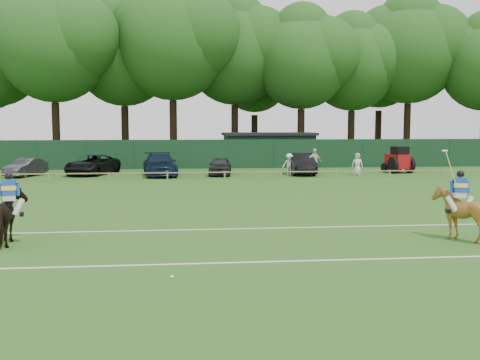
{
  "coord_description": "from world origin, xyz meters",
  "views": [
    {
      "loc": [
        -2.05,
        -21.15,
        3.83
      ],
      "look_at": [
        0.5,
        3.0,
        1.4
      ],
      "focal_mm": 42.0,
      "sensor_mm": 36.0,
      "label": 1
    }
  ],
  "objects": [
    {
      "name": "utility_shed",
      "position": [
        6.0,
        30.0,
        1.54
      ],
      "size": [
        8.4,
        4.4,
        3.04
      ],
      "color": "#14331E",
      "rests_on": "ground"
    },
    {
      "name": "horse_chestnut",
      "position": [
        7.07,
        -3.69,
        0.89
      ],
      "size": [
        1.73,
        1.87,
        1.79
      ],
      "primitive_type": "imported",
      "rotation": [
        0.0,
        0.0,
        2.95
      ],
      "color": "brown",
      "rests_on": "ground"
    },
    {
      "name": "sedan_navy",
      "position": [
        -3.61,
        20.97,
        0.82
      ],
      "size": [
        2.92,
        5.9,
        1.65
      ],
      "primitive_type": "imported",
      "rotation": [
        0.0,
        0.0,
        0.11
      ],
      "color": "#101D33",
      "rests_on": "ground"
    },
    {
      "name": "hatch_grey",
      "position": [
        0.88,
        20.77,
        0.68
      ],
      "size": [
        2.07,
        4.15,
        1.36
      ],
      "primitive_type": "imported",
      "rotation": [
        0.0,
        0.0,
        -0.12
      ],
      "color": "#2A2A2C",
      "rests_on": "ground"
    },
    {
      "name": "polo_ball",
      "position": [
        -2.3,
        -7.43,
        0.04
      ],
      "size": [
        0.09,
        0.09,
        0.09
      ],
      "primitive_type": "sphere",
      "color": "silver",
      "rests_on": "ground"
    },
    {
      "name": "estate_black",
      "position": [
        7.13,
        20.93,
        0.8
      ],
      "size": [
        2.0,
        4.98,
        1.61
      ],
      "primitive_type": "imported",
      "rotation": [
        0.0,
        0.0,
        -0.06
      ],
      "color": "black",
      "rests_on": "ground"
    },
    {
      "name": "pitch_lines",
      "position": [
        0.0,
        -3.5,
        0.01
      ],
      "size": [
        60.0,
        5.1,
        0.01
      ],
      "color": "silver",
      "rests_on": "ground"
    },
    {
      "name": "horse_dark",
      "position": [
        -7.47,
        -2.85,
        0.89
      ],
      "size": [
        1.33,
        2.24,
        1.78
      ],
      "primitive_type": "imported",
      "rotation": [
        0.0,
        0.0,
        3.33
      ],
      "color": "black",
      "rests_on": "ground"
    },
    {
      "name": "rider_dark",
      "position": [
        -7.47,
        -2.87,
        1.67
      ],
      "size": [
        0.93,
        0.45,
        1.41
      ],
      "rotation": [
        0.0,
        0.0,
        3.33
      ],
      "color": "silver",
      "rests_on": "ground"
    },
    {
      "name": "tree_row",
      "position": [
        2.0,
        35.0,
        0.0
      ],
      "size": [
        96.0,
        12.0,
        21.0
      ],
      "primitive_type": null,
      "color": "#26561C",
      "rests_on": "ground"
    },
    {
      "name": "sedan_grey",
      "position": [
        -13.39,
        21.32,
        0.65
      ],
      "size": [
        2.5,
        4.2,
        1.31
      ],
      "primitive_type": "imported",
      "rotation": [
        0.0,
        0.0,
        -0.3
      ],
      "color": "#2F2E31",
      "rests_on": "ground"
    },
    {
      "name": "suv_black",
      "position": [
        -8.73,
        22.22,
        0.75
      ],
      "size": [
        4.07,
        5.9,
        1.5
      ],
      "primitive_type": "imported",
      "rotation": [
        0.0,
        0.0,
        -0.32
      ],
      "color": "black",
      "rests_on": "ground"
    },
    {
      "name": "pitch_rail",
      "position": [
        0.0,
        18.0,
        0.45
      ],
      "size": [
        62.1,
        0.1,
        0.5
      ],
      "color": "#997F5B",
      "rests_on": "ground"
    },
    {
      "name": "perimeter_fence",
      "position": [
        0.0,
        27.0,
        1.25
      ],
      "size": [
        92.08,
        0.08,
        2.5
      ],
      "color": "#14351E",
      "rests_on": "ground"
    },
    {
      "name": "spectator_right",
      "position": [
        11.11,
        19.63,
        0.83
      ],
      "size": [
        0.93,
        0.75,
        1.66
      ],
      "primitive_type": "imported",
      "rotation": [
        0.0,
        0.0,
        -0.31
      ],
      "color": "silver",
      "rests_on": "ground"
    },
    {
      "name": "spectator_left",
      "position": [
        6.07,
        20.4,
        0.81
      ],
      "size": [
        1.08,
        0.66,
        1.62
      ],
      "primitive_type": "imported",
      "rotation": [
        0.0,
        0.0,
        -0.05
      ],
      "color": "white",
      "rests_on": "ground"
    },
    {
      "name": "rider_chestnut",
      "position": [
        7.07,
        -3.71,
        1.68
      ],
      "size": [
        0.93,
        0.67,
        2.05
      ],
      "rotation": [
        0.0,
        0.0,
        2.95
      ],
      "color": "silver",
      "rests_on": "ground"
    },
    {
      "name": "ground",
      "position": [
        0.0,
        0.0,
        0.0
      ],
      "size": [
        160.0,
        160.0,
        0.0
      ],
      "primitive_type": "plane",
      "color": "#1E4C14",
      "rests_on": "ground"
    },
    {
      "name": "spectator_mid",
      "position": [
        7.96,
        20.28,
        0.99
      ],
      "size": [
        1.21,
        0.64,
        1.97
      ],
      "primitive_type": "imported",
      "rotation": [
        0.0,
        0.0,
        0.15
      ],
      "color": "silver",
      "rests_on": "ground"
    },
    {
      "name": "tractor",
      "position": [
        14.98,
        21.37,
        0.98
      ],
      "size": [
        2.0,
        2.68,
        2.07
      ],
      "rotation": [
        0.0,
        0.0,
        0.16
      ],
      "color": "#A40F12",
      "rests_on": "ground"
    }
  ]
}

